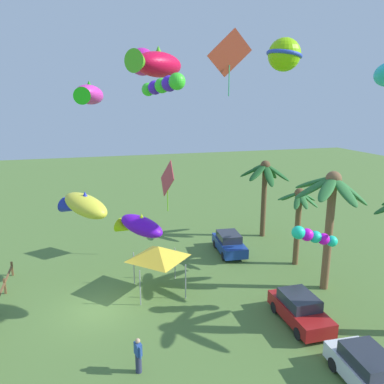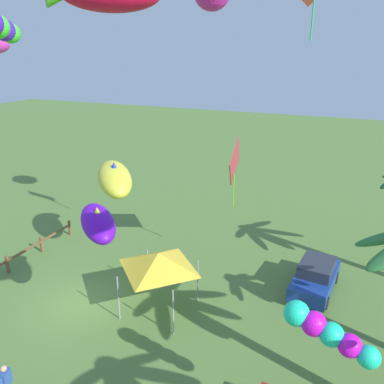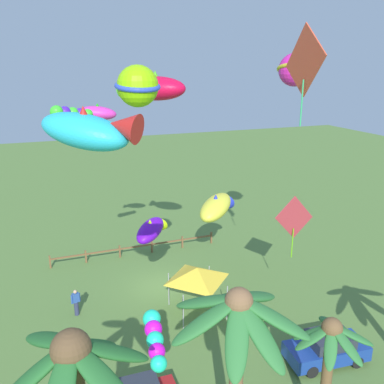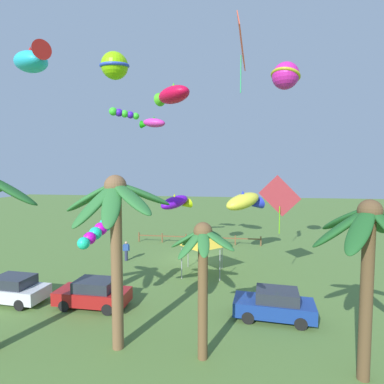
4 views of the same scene
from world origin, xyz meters
name	(u,v)px [view 2 (image 2 of 4)]	position (x,y,z in m)	size (l,w,h in m)	color
ground_plane	(80,305)	(0.00, 0.00, 0.00)	(120.00, 120.00, 0.00)	#567A38
parked_car_0	(315,277)	(-5.47, 9.72, 0.75)	(4.04, 2.04, 1.51)	navy
festival_tent	(159,261)	(-1.15, 3.53, 2.47)	(2.86, 2.86, 2.85)	#9E9EA3
kite_diamond_0	(234,163)	(-6.20, 5.23, 5.75)	(2.66, 0.49, 3.71)	#C23641
kite_tube_3	(327,332)	(3.34, 10.77, 4.33)	(0.91, 2.47, 1.20)	#1BE7AF
kite_fish_9	(114,178)	(-4.13, -0.52, 4.84)	(3.79, 3.58, 1.96)	yellow
kite_fish_10	(97,222)	(1.08, 2.17, 4.96)	(2.62, 2.74, 1.42)	#610FCA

